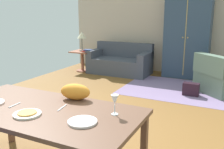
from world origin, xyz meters
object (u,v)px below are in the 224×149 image
armoire (187,37)px  side_table (82,58)px  plate_near_woman (82,122)px  armchair (221,78)px  couch (120,62)px  table_lamp (82,36)px  plate_near_child (27,114)px  cat (75,92)px  book_upper (88,50)px  wine_glass (115,101)px  handbag (191,89)px  dining_table (41,115)px  book_lower (86,51)px

armoire → side_table: 2.91m
plate_near_woman → armchair: size_ratio=0.21×
couch → table_lamp: bearing=-166.4°
plate_near_child → cat: 0.57m
couch → side_table: (-1.07, -0.26, 0.07)m
cat → book_upper: (-2.25, 3.95, -0.22)m
plate_near_child → cat: size_ratio=0.78×
wine_glass → handbag: (0.17, 3.23, -0.76)m
wine_glass → armchair: size_ratio=0.15×
plate_near_child → handbag: size_ratio=0.78×
cat → handbag: cat is taller
armchair → handbag: armchair is taller
dining_table → handbag: bearing=75.6°
side_table → book_upper: (0.19, 0.00, 0.24)m
plate_near_woman → armoire: 5.03m
wine_glass → book_upper: size_ratio=0.85×
handbag → book_lower: bearing=164.0°
wine_glass → couch: wine_glass is taller
plate_near_child → side_table: plate_near_child is taller
wine_glass → cat: bearing=161.2°
book_lower → table_lamp: bearing=166.5°
book_lower → handbag: 3.17m
dining_table → table_lamp: (-2.29, 4.31, 0.32)m
book_upper → dining_table: bearing=-64.1°
plate_near_child → book_lower: bearing=115.6°
armchair → book_upper: 3.53m
plate_near_child → armoire: armoire is taller
couch → armoire: armoire is taller
cat → handbag: bearing=64.0°
plate_near_child → armoire: (0.47, 5.10, 0.28)m
armoire → book_lower: (-2.61, -0.65, -0.46)m
couch → armoire: 1.88m
book_upper → table_lamp: bearing=-178.7°
side_table → cat: bearing=-58.2°
dining_table → armchair: size_ratio=1.61×
cat → book_lower: cat is taller
couch → armoire: (1.69, 0.35, 0.75)m
cat → book_lower: bearing=107.8°
plate_near_woman → book_upper: bearing=120.8°
dining_table → side_table: 4.89m
plate_near_woman → dining_table: bearing=169.4°
armoire → table_lamp: size_ratio=3.89×
armoire → cat: bearing=-94.0°
cat → book_upper: cat is taller
plate_near_child → handbag: plate_near_child is taller
wine_glass → table_lamp: bearing=125.9°
couch → cat: bearing=-71.9°
plate_near_woman → cat: size_ratio=0.78×
plate_near_woman → table_lamp: (-2.83, 4.41, 0.24)m
table_lamp → armchair: bearing=-6.8°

